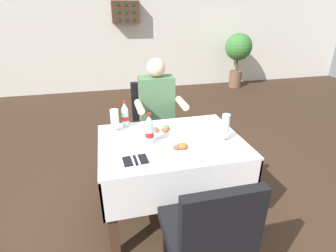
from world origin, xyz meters
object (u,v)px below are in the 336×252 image
at_px(chair_far_diner_seat, 153,121).
at_px(potted_plant_corner, 238,51).
at_px(beer_glass_middle, 115,120).
at_px(cola_bottle_primary, 125,115).
at_px(plate_far_diner, 162,130).
at_px(napkin_cutlery_set, 135,160).
at_px(beer_glass_left, 225,128).
at_px(cola_bottle_secondary, 149,131).
at_px(chair_near_camera_side, 207,234).
at_px(seated_diner_far, 158,111).
at_px(wall_bottle_rack, 126,12).
at_px(main_dining_table, 171,158).
at_px(plate_near_camera, 179,150).

relative_size(chair_far_diner_seat, potted_plant_corner, 0.79).
distance_m(beer_glass_middle, cola_bottle_primary, 0.13).
bearing_deg(plate_far_diner, napkin_cutlery_set, -124.98).
relative_size(beer_glass_left, cola_bottle_primary, 0.94).
relative_size(chair_far_diner_seat, beer_glass_left, 4.27).
relative_size(beer_glass_left, cola_bottle_secondary, 0.88).
bearing_deg(cola_bottle_secondary, chair_near_camera_side, -77.39).
xyz_separation_m(seated_diner_far, napkin_cutlery_set, (-0.36, -0.96, 0.03)).
xyz_separation_m(chair_far_diner_seat, plate_far_diner, (-0.04, -0.67, 0.20)).
bearing_deg(chair_far_diner_seat, beer_glass_left, -66.16).
height_order(cola_bottle_secondary, wall_bottle_rack, wall_bottle_rack).
bearing_deg(plate_far_diner, potted_plant_corner, 54.21).
bearing_deg(chair_far_diner_seat, main_dining_table, -90.00).
bearing_deg(chair_far_diner_seat, chair_near_camera_side, -90.00).
bearing_deg(cola_bottle_primary, beer_glass_middle, -138.54).
bearing_deg(chair_far_diner_seat, potted_plant_corner, 48.80).
bearing_deg(beer_glass_middle, cola_bottle_secondary, -50.78).
xyz_separation_m(plate_near_camera, wall_bottle_rack, (0.05, 4.22, 0.90)).
xyz_separation_m(chair_near_camera_side, beer_glass_middle, (-0.43, 1.10, 0.28)).
xyz_separation_m(napkin_cutlery_set, potted_plant_corner, (2.84, 3.95, 0.09)).
distance_m(chair_far_diner_seat, wall_bottle_rack, 3.38).
relative_size(chair_near_camera_side, napkin_cutlery_set, 5.02).
relative_size(plate_near_camera, napkin_cutlery_set, 1.23).
relative_size(main_dining_table, plate_far_diner, 5.17).
bearing_deg(plate_near_camera, cola_bottle_secondary, 138.08).
distance_m(cola_bottle_primary, wall_bottle_rack, 3.77).
bearing_deg(cola_bottle_primary, main_dining_table, -47.41).
height_order(cola_bottle_secondary, potted_plant_corner, potted_plant_corner).
xyz_separation_m(plate_far_diner, potted_plant_corner, (2.55, 3.54, 0.08)).
relative_size(cola_bottle_secondary, potted_plant_corner, 0.21).
bearing_deg(plate_far_diner, wall_bottle_rack, 88.58).
height_order(main_dining_table, potted_plant_corner, potted_plant_corner).
bearing_deg(plate_near_camera, main_dining_table, 93.48).
height_order(main_dining_table, beer_glass_left, beer_glass_left).
xyz_separation_m(beer_glass_middle, cola_bottle_secondary, (0.25, -0.30, 0.01)).
relative_size(plate_near_camera, cola_bottle_primary, 0.98).
distance_m(main_dining_table, cola_bottle_primary, 0.56).
bearing_deg(chair_near_camera_side, wall_bottle_rack, 89.31).
distance_m(cola_bottle_secondary, potted_plant_corner, 4.60).
relative_size(beer_glass_middle, napkin_cutlery_set, 1.03).
distance_m(beer_glass_left, napkin_cutlery_set, 0.75).
bearing_deg(potted_plant_corner, plate_far_diner, -125.79).
bearing_deg(wall_bottle_rack, main_dining_table, -90.84).
bearing_deg(plate_far_diner, beer_glass_left, -31.01).
bearing_deg(chair_far_diner_seat, cola_bottle_primary, -125.46).
height_order(main_dining_table, beer_glass_middle, beer_glass_middle).
relative_size(cola_bottle_primary, potted_plant_corner, 0.20).
bearing_deg(plate_far_diner, chair_far_diner_seat, 86.84).
relative_size(cola_bottle_secondary, wall_bottle_rack, 0.46).
relative_size(cola_bottle_primary, cola_bottle_secondary, 0.93).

